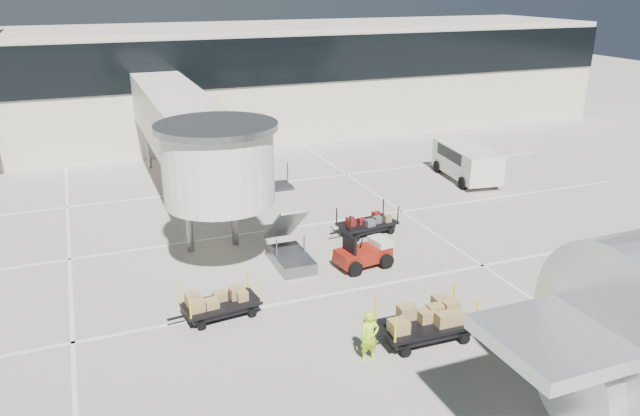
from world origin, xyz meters
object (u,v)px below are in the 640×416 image
at_px(suitcase_cart, 368,224).
at_px(ground_worker, 370,336).
at_px(baggage_tug, 364,254).
at_px(box_cart_near, 424,323).
at_px(minivan, 465,159).
at_px(box_cart_far, 218,304).

height_order(suitcase_cart, ground_worker, ground_worker).
bearing_deg(suitcase_cart, ground_worker, -122.32).
distance_m(baggage_tug, ground_worker, 6.85).
height_order(baggage_tug, box_cart_near, baggage_tug).
bearing_deg(box_cart_near, ground_worker, -168.19).
height_order(suitcase_cart, minivan, minivan).
xyz_separation_m(suitcase_cart, ground_worker, (-4.49, -9.41, 0.38)).
bearing_deg(minivan, box_cart_far, -140.97).
relative_size(baggage_tug, box_cart_far, 0.74).
bearing_deg(baggage_tug, minivan, 31.48).
relative_size(baggage_tug, box_cart_near, 0.64).
bearing_deg(ground_worker, suitcase_cart, 67.36).
xyz_separation_m(baggage_tug, ground_worker, (-2.79, -6.25, 0.29)).
xyz_separation_m(baggage_tug, box_cart_far, (-6.55, -1.84, -0.07)).
distance_m(box_cart_far, minivan, 20.43).
distance_m(baggage_tug, suitcase_cart, 3.59).
xyz_separation_m(box_cart_near, minivan, (11.43, 14.69, 0.59)).
distance_m(suitcase_cart, box_cart_near, 9.28).
xyz_separation_m(ground_worker, minivan, (13.63, 15.11, 0.34)).
relative_size(box_cart_near, box_cart_far, 1.15).
bearing_deg(suitcase_cart, minivan, 25.11).
bearing_deg(minivan, ground_worker, -124.64).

